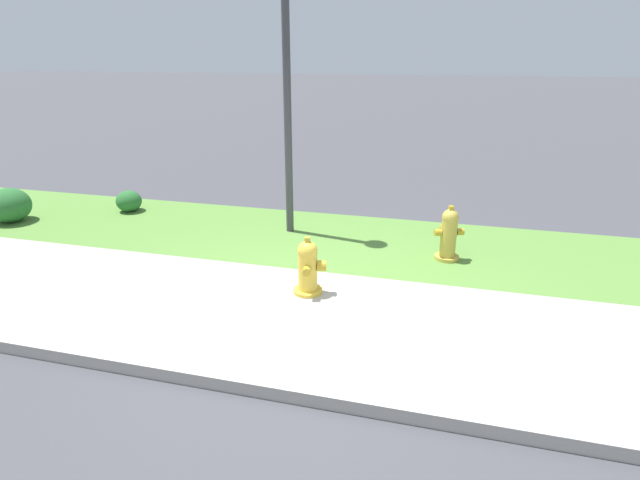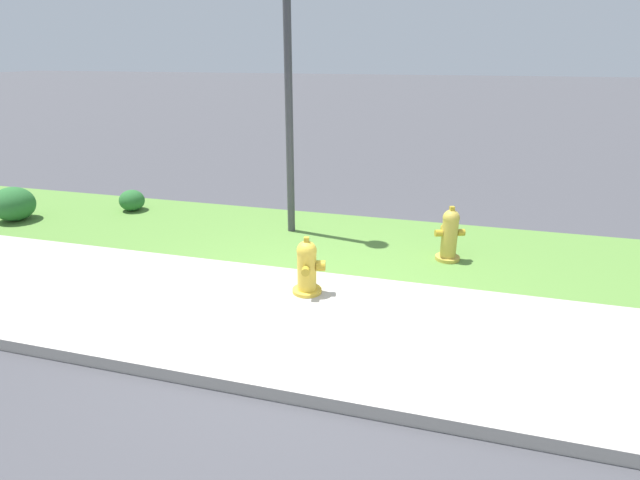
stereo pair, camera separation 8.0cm
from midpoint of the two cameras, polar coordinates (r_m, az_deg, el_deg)
name	(u,v)px [view 1 (the left image)]	position (r m, az deg, el deg)	size (l,w,h in m)	color
ground_plane	(307,319)	(5.15, -1.96, -8.99)	(120.00, 120.00, 0.00)	#424247
sidewalk_pavement	(307,318)	(5.15, -1.96, -8.94)	(18.00, 2.28, 0.01)	#ADA89E
grass_verge	(352,241)	(7.19, 3.30, -0.10)	(18.00, 2.35, 0.01)	#568438
street_curb	(264,386)	(4.16, -6.95, -16.26)	(18.00, 0.16, 0.12)	#ADA89E
fire_hydrant_near_corner	(308,267)	(5.54, -1.78, -3.13)	(0.38, 0.40, 0.67)	gold
fire_hydrant_across_street	(449,234)	(6.64, 14.15, 0.67)	(0.39, 0.37, 0.73)	gold
street_lamp	(286,37)	(7.18, -4.27, 22.18)	(0.32, 0.32, 4.08)	#3D3D42
shrub_bush_mid_verge	(129,201)	(9.11, -21.24, 4.16)	(0.42, 0.42, 0.36)	#28662D
shrub_bush_far_verge	(9,205)	(9.37, -32.18, 3.38)	(0.64, 0.64, 0.55)	#28662D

